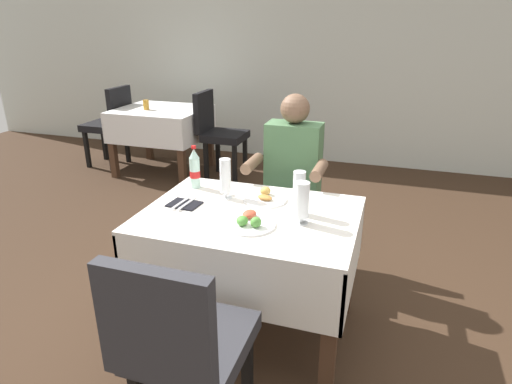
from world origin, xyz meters
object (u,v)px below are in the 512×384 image
main_dining_table (250,242)px  chair_near_camera_side (181,343)px  plate_near_camera (249,222)px  chair_far_diner_seat (287,193)px  cola_bottle_primary (195,169)px  napkin_cutlery_set (184,204)px  background_chair_right (218,130)px  beer_glass_middle (225,178)px  background_chair_left (110,121)px  background_dining_table (162,124)px  background_table_tumbler (146,105)px  beer_glass_right (299,192)px  seated_diner_far (291,178)px  plate_far_diner (265,198)px  beer_glass_left (302,203)px

main_dining_table → chair_near_camera_side: (-0.00, -0.81, -0.02)m
plate_near_camera → main_dining_table: bearing=107.7°
main_dining_table → chair_far_diner_seat: bearing=90.0°
cola_bottle_primary → napkin_cutlery_set: bearing=-77.7°
background_chair_right → napkin_cutlery_set: bearing=-71.1°
beer_glass_middle → background_chair_left: 3.33m
plate_near_camera → cola_bottle_primary: bearing=140.5°
background_dining_table → beer_glass_middle: bearing=-52.9°
chair_near_camera_side → cola_bottle_primary: 1.19m
background_chair_left → background_table_tumbler: bearing=-10.1°
background_table_tumbler → cola_bottle_primary: bearing=-52.3°
chair_near_camera_side → beer_glass_right: (0.24, 0.88, 0.32)m
chair_near_camera_side → napkin_cutlery_set: (-0.38, 0.79, 0.20)m
chair_near_camera_side → background_dining_table: size_ratio=0.98×
napkin_cutlery_set → background_chair_left: size_ratio=0.20×
plate_near_camera → beer_glass_right: size_ratio=1.10×
seated_diner_far → background_chair_right: bearing=126.2°
seated_diner_far → main_dining_table: bearing=-94.1°
plate_far_diner → beer_glass_right: 0.27m
beer_glass_middle → background_chair_right: 2.51m
main_dining_table → chair_far_diner_seat: (-0.00, 0.81, -0.02)m
beer_glass_right → background_chair_left: beer_glass_right is taller
seated_diner_far → plate_near_camera: 0.84m
seated_diner_far → plate_far_diner: (-0.03, -0.51, 0.05)m
beer_glass_right → background_dining_table: size_ratio=0.23×
chair_near_camera_side → background_table_tumbler: chair_near_camera_side is taller
chair_near_camera_side → main_dining_table: bearing=90.0°
beer_glass_left → beer_glass_right: size_ratio=0.94×
chair_far_diner_seat → cola_bottle_primary: bearing=-128.2°
plate_near_camera → chair_far_diner_seat: bearing=92.7°
plate_near_camera → plate_far_diner: size_ratio=1.06×
background_table_tumbler → beer_glass_middle: bearing=-49.7°
plate_near_camera → beer_glass_left: bearing=23.2°
background_dining_table → background_chair_right: bearing=0.0°
chair_near_camera_side → beer_glass_middle: size_ratio=4.19×
main_dining_table → napkin_cutlery_set: bearing=-178.2°
beer_glass_right → background_chair_right: size_ratio=0.24×
main_dining_table → cola_bottle_primary: size_ratio=4.31×
main_dining_table → background_chair_right: background_chair_right is taller
cola_bottle_primary → background_table_tumbler: (-1.60, 2.07, -0.06)m
beer_glass_left → beer_glass_middle: beer_glass_middle is taller
beer_glass_middle → background_chair_left: beer_glass_middle is taller
plate_near_camera → background_chair_right: (-1.26, 2.57, -0.21)m
plate_near_camera → background_chair_left: 3.70m
seated_diner_far → cola_bottle_primary: bearing=-137.5°
beer_glass_right → napkin_cutlery_set: bearing=-172.3°
chair_far_diner_seat → beer_glass_middle: beer_glass_middle is taller
plate_near_camera → beer_glass_middle: bearing=129.6°
background_dining_table → background_chair_right: 0.70m
chair_near_camera_side → plate_near_camera: bearing=86.1°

